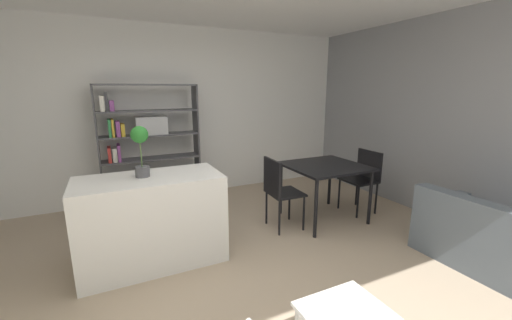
{
  "coord_description": "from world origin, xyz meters",
  "views": [
    {
      "loc": [
        -0.91,
        -2.44,
        1.76
      ],
      "look_at": [
        0.39,
        0.23,
        1.07
      ],
      "focal_mm": 21.66,
      "sensor_mm": 36.0,
      "label": 1
    }
  ],
  "objects_px": {
    "potted_plant_on_island": "(140,146)",
    "dining_chair_island_side": "(279,187)",
    "kitchen_island": "(152,220)",
    "dining_table": "(325,171)",
    "open_bookshelf": "(144,141)",
    "dining_chair_window_side": "(363,175)"
  },
  "relations": [
    {
      "from": "dining_table",
      "to": "kitchen_island",
      "type": "bearing_deg",
      "value": -177.18
    },
    {
      "from": "potted_plant_on_island",
      "to": "dining_table",
      "type": "height_order",
      "value": "potted_plant_on_island"
    },
    {
      "from": "potted_plant_on_island",
      "to": "open_bookshelf",
      "type": "bearing_deg",
      "value": 83.1
    },
    {
      "from": "potted_plant_on_island",
      "to": "dining_table",
      "type": "xyz_separation_m",
      "value": [
        2.31,
        0.07,
        -0.53
      ]
    },
    {
      "from": "open_bookshelf",
      "to": "dining_chair_island_side",
      "type": "relative_size",
      "value": 1.99
    },
    {
      "from": "potted_plant_on_island",
      "to": "dining_chair_island_side",
      "type": "bearing_deg",
      "value": 2.63
    },
    {
      "from": "kitchen_island",
      "to": "dining_chair_island_side",
      "type": "relative_size",
      "value": 1.52
    },
    {
      "from": "kitchen_island",
      "to": "dining_table",
      "type": "xyz_separation_m",
      "value": [
        2.26,
        0.11,
        0.23
      ]
    },
    {
      "from": "kitchen_island",
      "to": "dining_table",
      "type": "height_order",
      "value": "kitchen_island"
    },
    {
      "from": "potted_plant_on_island",
      "to": "dining_chair_island_side",
      "type": "height_order",
      "value": "potted_plant_on_island"
    },
    {
      "from": "potted_plant_on_island",
      "to": "dining_chair_window_side",
      "type": "distance_m",
      "value": 3.09
    },
    {
      "from": "dining_table",
      "to": "dining_chair_island_side",
      "type": "relative_size",
      "value": 1.08
    },
    {
      "from": "kitchen_island",
      "to": "dining_table",
      "type": "relative_size",
      "value": 1.4
    },
    {
      "from": "potted_plant_on_island",
      "to": "dining_table",
      "type": "bearing_deg",
      "value": 1.73
    },
    {
      "from": "open_bookshelf",
      "to": "dining_table",
      "type": "bearing_deg",
      "value": -36.8
    },
    {
      "from": "dining_chair_island_side",
      "to": "dining_chair_window_side",
      "type": "relative_size",
      "value": 1.03
    },
    {
      "from": "potted_plant_on_island",
      "to": "dining_chair_island_side",
      "type": "distance_m",
      "value": 1.73
    },
    {
      "from": "dining_chair_island_side",
      "to": "dining_chair_window_side",
      "type": "height_order",
      "value": "dining_chair_island_side"
    },
    {
      "from": "open_bookshelf",
      "to": "dining_chair_window_side",
      "type": "distance_m",
      "value": 3.26
    },
    {
      "from": "open_bookshelf",
      "to": "dining_chair_island_side",
      "type": "distance_m",
      "value": 2.16
    },
    {
      "from": "dining_table",
      "to": "dining_chair_island_side",
      "type": "height_order",
      "value": "dining_chair_island_side"
    },
    {
      "from": "kitchen_island",
      "to": "dining_chair_island_side",
      "type": "bearing_deg",
      "value": 4.25
    }
  ]
}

